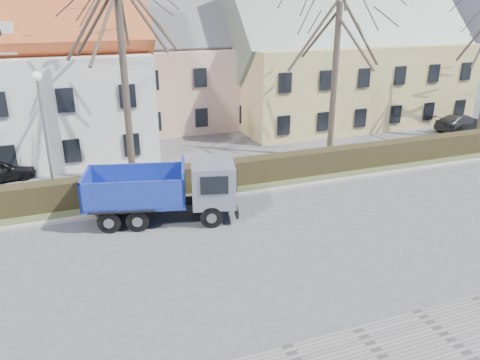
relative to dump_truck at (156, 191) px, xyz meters
name	(u,v)px	position (x,y,z in m)	size (l,w,h in m)	color
ground	(219,248)	(1.70, -3.36, -1.34)	(120.00, 120.00, 0.00)	#505053
curb_far	(188,202)	(1.70, 1.24, -1.28)	(80.00, 0.30, 0.12)	#A29C93
grass_strip	(180,190)	(1.70, 2.84, -1.29)	(80.00, 3.00, 0.10)	#46502D
hedge	(181,181)	(1.70, 2.64, -0.69)	(60.00, 0.90, 1.30)	black
building_pink	(186,71)	(5.70, 16.64, 2.66)	(10.80, 8.80, 8.00)	#D4A596
building_yellow	(343,66)	(17.70, 13.64, 2.91)	(18.80, 10.80, 8.50)	tan
tree_1	(123,60)	(-0.30, 5.14, 4.98)	(9.20, 9.20, 12.65)	#40352C
tree_2	(335,66)	(11.70, 5.14, 4.16)	(8.00, 8.00, 11.00)	#40352C
dump_truck	(156,191)	(0.00, 0.00, 0.00)	(6.71, 2.49, 2.68)	navy
streetlight	(46,139)	(-4.21, 3.64, 1.78)	(0.49, 0.49, 6.24)	gray
cart_frame	(107,206)	(-2.03, 1.50, -0.99)	(0.78, 0.44, 0.71)	silver
parked_car_b	(461,123)	(24.01, 7.05, -0.72)	(1.75, 4.32, 1.25)	#252526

